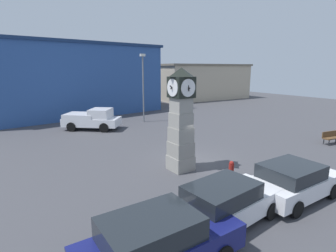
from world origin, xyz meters
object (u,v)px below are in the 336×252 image
(bollard_end_row, at_px, (231,170))
(bench, at_px, (332,137))
(bollard_near_tower, at_px, (218,214))
(car_near_tower, at_px, (226,203))
(bollard_mid_row, at_px, (226,198))
(pickup_truck, at_px, (92,119))
(street_lamp_far_side, at_px, (143,84))
(car_navy_sedan, at_px, (159,242))
(car_by_building, at_px, (293,181))
(clock_tower, at_px, (181,121))
(bollard_far_row, at_px, (223,181))

(bollard_end_row, bearing_deg, bench, 0.73)
(bollard_near_tower, distance_m, car_near_tower, 0.48)
(bollard_mid_row, bearing_deg, pickup_truck, 88.98)
(pickup_truck, height_order, bench, pickup_truck)
(car_near_tower, bearing_deg, bollard_end_row, 39.19)
(street_lamp_far_side, bearing_deg, car_navy_sedan, -118.32)
(bollard_end_row, bearing_deg, bollard_mid_row, -141.66)
(car_navy_sedan, relative_size, car_by_building, 1.08)
(car_near_tower, height_order, pickup_truck, pickup_truck)
(bollard_near_tower, xyz_separation_m, car_near_tower, (0.35, -0.02, 0.32))
(bollard_mid_row, distance_m, pickup_truck, 16.17)
(clock_tower, height_order, pickup_truck, clock_tower)
(bollard_end_row, relative_size, car_near_tower, 0.21)
(bench, bearing_deg, bollard_mid_row, -171.48)
(bollard_near_tower, distance_m, bollard_mid_row, 1.24)
(car_near_tower, distance_m, street_lamp_far_side, 18.53)
(clock_tower, height_order, car_near_tower, clock_tower)
(bollard_near_tower, distance_m, pickup_truck, 16.84)
(pickup_truck, bearing_deg, car_near_tower, -93.43)
(bollard_near_tower, xyz_separation_m, car_by_building, (4.03, -0.32, 0.31))
(bollard_near_tower, relative_size, pickup_truck, 0.19)
(bollard_near_tower, relative_size, car_by_building, 0.22)
(bollard_far_row, distance_m, street_lamp_far_side, 16.43)
(bollard_far_row, distance_m, bollard_end_row, 1.50)
(bollard_mid_row, bearing_deg, car_near_tower, -138.24)
(bollard_near_tower, distance_m, bench, 14.23)
(car_navy_sedan, distance_m, car_near_tower, 3.11)
(clock_tower, bearing_deg, bollard_near_tower, -113.27)
(bollard_far_row, height_order, car_navy_sedan, car_navy_sedan)
(bollard_near_tower, bearing_deg, clock_tower, 66.73)
(bollard_end_row, distance_m, pickup_truck, 14.50)
(pickup_truck, height_order, street_lamp_far_side, street_lamp_far_side)
(bollard_end_row, xyz_separation_m, pickup_truck, (-1.99, 14.36, 0.45))
(pickup_truck, xyz_separation_m, bench, (12.64, -14.22, -0.40))
(pickup_truck, bearing_deg, bollard_mid_row, -91.02)
(bench, bearing_deg, car_navy_sedan, -169.65)
(car_navy_sedan, bearing_deg, bollard_end_row, 25.67)
(car_by_building, bearing_deg, bollard_end_row, 103.84)
(bench, xyz_separation_m, street_lamp_far_side, (-7.24, 14.54, 3.30))
(bollard_near_tower, bearing_deg, bollard_mid_row, 30.32)
(car_near_tower, bearing_deg, pickup_truck, 86.57)
(bollard_end_row, distance_m, car_near_tower, 3.88)
(street_lamp_far_side, bearing_deg, bollard_end_row, -103.07)
(bollard_far_row, distance_m, car_by_building, 2.85)
(bollard_mid_row, xyz_separation_m, bollard_end_row, (2.28, 1.80, 0.01))
(bollard_near_tower, relative_size, bench, 0.55)
(car_by_building, distance_m, pickup_truck, 17.31)
(car_by_building, bearing_deg, street_lamp_far_side, 81.10)
(bollard_near_tower, distance_m, car_by_building, 4.05)
(car_navy_sedan, relative_size, car_near_tower, 1.00)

